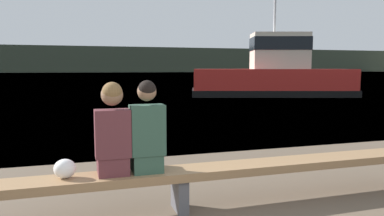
{
  "coord_description": "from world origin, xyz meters",
  "views": [
    {
      "loc": [
        -0.9,
        -1.54,
        1.61
      ],
      "look_at": [
        1.29,
        5.42,
        0.83
      ],
      "focal_mm": 35.0,
      "sensor_mm": 36.0,
      "label": 1
    }
  ],
  "objects_px": {
    "shopping_bag": "(65,169)",
    "tugboat_red": "(273,76)",
    "bench_main": "(180,176)",
    "person_left": "(113,133)",
    "person_right": "(147,133)"
  },
  "relations": [
    {
      "from": "shopping_bag",
      "to": "bench_main",
      "type": "bearing_deg",
      "value": -1.21
    },
    {
      "from": "person_right",
      "to": "shopping_bag",
      "type": "xyz_separation_m",
      "value": [
        -0.86,
        0.02,
        -0.34
      ]
    },
    {
      "from": "bench_main",
      "to": "tugboat_red",
      "type": "relative_size",
      "value": 0.73
    },
    {
      "from": "person_left",
      "to": "person_right",
      "type": "height_order",
      "value": "person_right"
    },
    {
      "from": "person_left",
      "to": "shopping_bag",
      "type": "xyz_separation_m",
      "value": [
        -0.49,
        0.02,
        -0.35
      ]
    },
    {
      "from": "bench_main",
      "to": "person_right",
      "type": "xyz_separation_m",
      "value": [
        -0.37,
        0.01,
        0.52
      ]
    },
    {
      "from": "bench_main",
      "to": "shopping_bag",
      "type": "relative_size",
      "value": 31.77
    },
    {
      "from": "person_left",
      "to": "person_right",
      "type": "bearing_deg",
      "value": 0.24
    },
    {
      "from": "bench_main",
      "to": "tugboat_red",
      "type": "height_order",
      "value": "tugboat_red"
    },
    {
      "from": "person_right",
      "to": "tugboat_red",
      "type": "bearing_deg",
      "value": 56.26
    },
    {
      "from": "bench_main",
      "to": "person_left",
      "type": "height_order",
      "value": "person_left"
    },
    {
      "from": "bench_main",
      "to": "person_left",
      "type": "xyz_separation_m",
      "value": [
        -0.73,
        0.01,
        0.53
      ]
    },
    {
      "from": "bench_main",
      "to": "person_left",
      "type": "bearing_deg",
      "value": 179.42
    },
    {
      "from": "shopping_bag",
      "to": "tugboat_red",
      "type": "xyz_separation_m",
      "value": [
        11.1,
        15.32,
        0.55
      ]
    },
    {
      "from": "shopping_bag",
      "to": "tugboat_red",
      "type": "bearing_deg",
      "value": 54.07
    }
  ]
}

